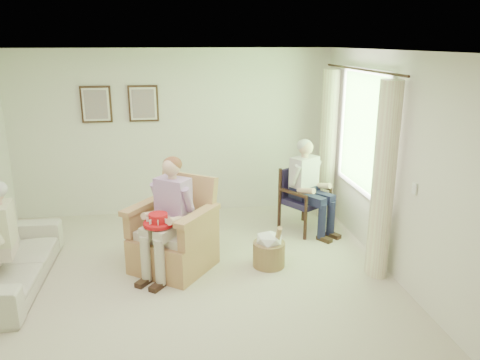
{
  "coord_description": "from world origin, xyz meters",
  "views": [
    {
      "loc": [
        -0.03,
        -4.59,
        2.7
      ],
      "look_at": [
        0.77,
        0.87,
        1.05
      ],
      "focal_mm": 35.0,
      "sensor_mm": 36.0,
      "label": 1
    }
  ],
  "objects": [
    {
      "name": "floor",
      "position": [
        0.0,
        0.0,
        0.0
      ],
      "size": [
        5.5,
        5.5,
        0.0
      ],
      "primitive_type": "plane",
      "color": "beige",
      "rests_on": "ground"
    },
    {
      "name": "back_wall",
      "position": [
        0.0,
        2.75,
        1.3
      ],
      "size": [
        5.0,
        0.04,
        2.6
      ],
      "primitive_type": "cube",
      "color": "silver",
      "rests_on": "ground"
    },
    {
      "name": "front_wall",
      "position": [
        0.0,
        -2.75,
        1.3
      ],
      "size": [
        5.0,
        0.04,
        2.6
      ],
      "primitive_type": "cube",
      "color": "silver",
      "rests_on": "ground"
    },
    {
      "name": "right_wall",
      "position": [
        2.5,
        0.0,
        1.3
      ],
      "size": [
        0.04,
        5.5,
        2.6
      ],
      "primitive_type": "cube",
      "color": "silver",
      "rests_on": "ground"
    },
    {
      "name": "ceiling",
      "position": [
        0.0,
        0.0,
        2.6
      ],
      "size": [
        5.0,
        5.5,
        0.02
      ],
      "primitive_type": "cube",
      "color": "white",
      "rests_on": "back_wall"
    },
    {
      "name": "window",
      "position": [
        2.46,
        1.2,
        1.58
      ],
      "size": [
        0.13,
        2.5,
        1.63
      ],
      "color": "#2D6B23",
      "rests_on": "right_wall"
    },
    {
      "name": "curtain_left",
      "position": [
        2.33,
        0.22,
        1.15
      ],
      "size": [
        0.34,
        0.34,
        2.3
      ],
      "primitive_type": "cylinder",
      "color": "beige",
      "rests_on": "ground"
    },
    {
      "name": "curtain_right",
      "position": [
        2.33,
        2.18,
        1.15
      ],
      "size": [
        0.34,
        0.34,
        2.3
      ],
      "primitive_type": "cylinder",
      "color": "beige",
      "rests_on": "ground"
    },
    {
      "name": "framed_print_left",
      "position": [
        -1.15,
        2.71,
        1.78
      ],
      "size": [
        0.45,
        0.05,
        0.55
      ],
      "color": "#382114",
      "rests_on": "back_wall"
    },
    {
      "name": "framed_print_right",
      "position": [
        -0.45,
        2.71,
        1.78
      ],
      "size": [
        0.45,
        0.05,
        0.55
      ],
      "color": "#382114",
      "rests_on": "back_wall"
    },
    {
      "name": "wicker_armchair",
      "position": [
        -0.08,
        0.74,
        0.36
      ],
      "size": [
        0.88,
        0.87,
        1.12
      ],
      "rotation": [
        0.0,
        0.0,
        -0.63
      ],
      "color": "tan",
      "rests_on": "ground"
    },
    {
      "name": "wood_armchair",
      "position": [
        1.85,
        1.76,
        0.5
      ],
      "size": [
        0.59,
        0.56,
        0.91
      ],
      "rotation": [
        0.0,
        0.0,
        0.58
      ],
      "color": "black",
      "rests_on": "ground"
    },
    {
      "name": "sofa",
      "position": [
        -1.95,
        0.58,
        0.29
      ],
      "size": [
        2.01,
        0.78,
        0.59
      ],
      "primitive_type": "imported",
      "rotation": [
        0.0,
        0.0,
        1.57
      ],
      "color": "beige",
      "rests_on": "ground"
    },
    {
      "name": "person_wicker",
      "position": [
        -0.08,
        0.6,
        0.82
      ],
      "size": [
        0.4,
        0.62,
        1.39
      ],
      "rotation": [
        0.0,
        0.0,
        -0.63
      ],
      "color": "beige",
      "rests_on": "ground"
    },
    {
      "name": "person_dark",
      "position": [
        1.85,
        1.6,
        0.78
      ],
      "size": [
        0.4,
        0.63,
        1.33
      ],
      "rotation": [
        0.0,
        0.0,
        0.58
      ],
      "color": "#191937",
      "rests_on": "ground"
    },
    {
      "name": "red_hat",
      "position": [
        -0.23,
        0.44,
        0.74
      ],
      "size": [
        0.34,
        0.34,
        0.14
      ],
      "color": "red",
      "rests_on": "person_wicker"
    },
    {
      "name": "hatbox",
      "position": [
        1.1,
        0.6,
        0.23
      ],
      "size": [
        0.52,
        0.52,
        0.59
      ],
      "color": "tan",
      "rests_on": "ground"
    }
  ]
}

